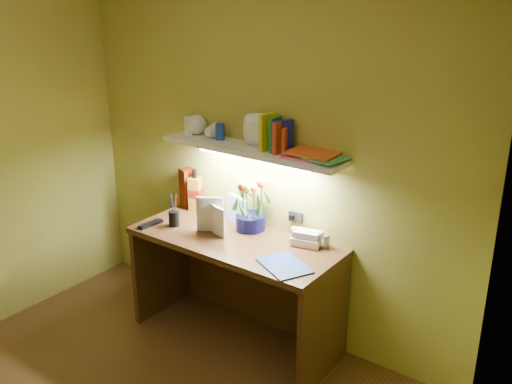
% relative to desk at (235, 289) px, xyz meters
% --- Properties ---
extents(desk, '(1.40, 0.60, 0.75)m').
position_rel_desk_xyz_m(desk, '(0.00, 0.00, 0.00)').
color(desk, '#3E2910').
rests_on(desk, ground).
extents(flower_bouquet, '(0.23, 0.23, 0.35)m').
position_rel_desk_xyz_m(flower_bouquet, '(-0.01, 0.18, 0.55)').
color(flower_bouquet, '#060934').
rests_on(flower_bouquet, desk).
extents(telephone, '(0.21, 0.17, 0.11)m').
position_rel_desk_xyz_m(telephone, '(0.43, 0.19, 0.43)').
color(telephone, white).
rests_on(telephone, desk).
extents(desk_clock, '(0.09, 0.07, 0.08)m').
position_rel_desk_xyz_m(desk_clock, '(0.52, 0.22, 0.42)').
color(desk_clock, '#ACACB1').
rests_on(desk_clock, desk).
extents(whisky_bottle, '(0.11, 0.11, 0.31)m').
position_rel_desk_xyz_m(whisky_bottle, '(-0.53, 0.22, 0.53)').
color(whisky_bottle, '#AC7922').
rests_on(whisky_bottle, desk).
extents(whisky_box, '(0.12, 0.12, 0.29)m').
position_rel_desk_xyz_m(whisky_box, '(-0.63, 0.24, 0.52)').
color(whisky_box, '#591905').
rests_on(whisky_box, desk).
extents(pen_cup, '(0.07, 0.07, 0.18)m').
position_rel_desk_xyz_m(pen_cup, '(-0.46, -0.08, 0.46)').
color(pen_cup, black).
rests_on(pen_cup, desk).
extents(art_card, '(0.20, 0.10, 0.19)m').
position_rel_desk_xyz_m(art_card, '(-0.14, 0.19, 0.47)').
color(art_card, white).
rests_on(art_card, desk).
extents(tv_remote, '(0.06, 0.19, 0.02)m').
position_rel_desk_xyz_m(tv_remote, '(-0.59, -0.17, 0.39)').
color(tv_remote, black).
rests_on(tv_remote, desk).
extents(blue_folder, '(0.37, 0.34, 0.01)m').
position_rel_desk_xyz_m(blue_folder, '(0.48, -0.14, 0.38)').
color(blue_folder, '#1B3FB0').
rests_on(blue_folder, desk).
extents(desk_book_a, '(0.17, 0.11, 0.24)m').
position_rel_desk_xyz_m(desk_book_a, '(-0.27, -0.06, 0.50)').
color(desk_book_a, beige).
rests_on(desk_book_a, desk).
extents(desk_book_b, '(0.14, 0.06, 0.20)m').
position_rel_desk_xyz_m(desk_book_b, '(-0.19, -0.01, 0.47)').
color(desk_book_b, white).
rests_on(desk_book_b, desk).
extents(wall_shelf, '(1.30, 0.32, 0.26)m').
position_rel_desk_xyz_m(wall_shelf, '(0.02, 0.18, 0.96)').
color(wall_shelf, white).
rests_on(wall_shelf, ground).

